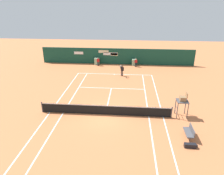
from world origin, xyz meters
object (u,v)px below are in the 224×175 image
at_px(ball_kid_centre_post, 98,61).
at_px(ball_kid_left_post, 136,62).
at_px(equipment_bag, 191,146).
at_px(umpire_chair, 183,101).
at_px(player_on_baseline, 122,70).
at_px(tennis_ball_near_service_line, 79,102).
at_px(player_bench, 190,131).

bearing_deg(ball_kid_centre_post, ball_kid_left_post, -172.20).
relative_size(equipment_bag, ball_kid_left_post, 0.72).
bearing_deg(umpire_chair, ball_kid_centre_post, 32.87).
bearing_deg(player_on_baseline, equipment_bag, 106.98).
xyz_separation_m(player_on_baseline, ball_kid_left_post, (2.03, 4.64, -0.15)).
xyz_separation_m(ball_kid_left_post, tennis_ball_near_service_line, (-6.12, -13.42, -0.74)).
bearing_deg(equipment_bag, tennis_ball_near_service_line, 146.69).
height_order(equipment_bag, player_on_baseline, player_on_baseline).
bearing_deg(equipment_bag, ball_kid_centre_post, 115.99).
height_order(player_bench, ball_kid_left_post, ball_kid_left_post).
distance_m(player_bench, ball_kid_left_post, 18.91).
relative_size(umpire_chair, ball_kid_centre_post, 1.69).
distance_m(ball_kid_centre_post, tennis_ball_near_service_line, 13.44).
xyz_separation_m(umpire_chair, ball_kid_left_post, (-3.81, 15.27, -0.79)).
distance_m(equipment_bag, player_on_baseline, 16.20).
relative_size(player_bench, ball_kid_centre_post, 1.04).
bearing_deg(tennis_ball_near_service_line, player_on_baseline, 65.03).
relative_size(player_bench, player_on_baseline, 0.80).
bearing_deg(player_on_baseline, ball_kid_centre_post, -52.44).
height_order(ball_kid_centre_post, tennis_ball_near_service_line, ball_kid_centre_post).
height_order(umpire_chair, player_on_baseline, umpire_chair).
distance_m(umpire_chair, ball_kid_left_post, 15.76).
bearing_deg(player_bench, umpire_chair, -1.02).
xyz_separation_m(player_bench, equipment_bag, (-0.15, -1.28, -0.35)).
distance_m(player_bench, equipment_bag, 1.33).
bearing_deg(umpire_chair, player_on_baseline, 28.79).
relative_size(player_bench, ball_kid_left_post, 1.07).
xyz_separation_m(player_on_baseline, tennis_ball_near_service_line, (-4.09, -8.78, -0.89)).
bearing_deg(ball_kid_centre_post, equipment_bag, 123.79).
bearing_deg(tennis_ball_near_service_line, player_bench, -27.37).
height_order(umpire_chair, equipment_bag, umpire_chair).
bearing_deg(ball_kid_left_post, ball_kid_centre_post, -7.28).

